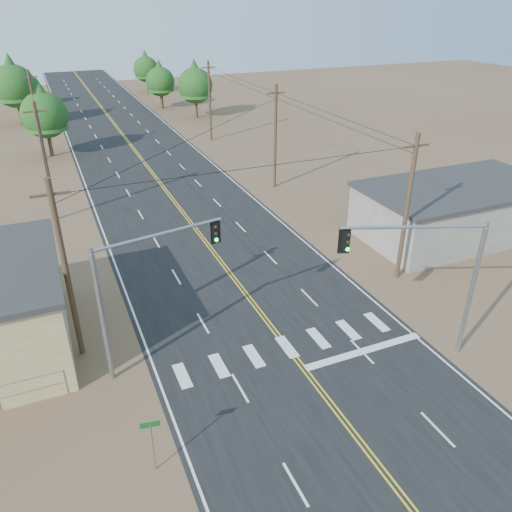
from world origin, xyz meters
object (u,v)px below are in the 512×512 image
signal_mast_left (138,281)px  signal_mast_right (435,267)px  building_right (456,211)px  street_sign (152,438)px

signal_mast_left → signal_mast_right: bearing=-29.7°
building_right → signal_mast_left: 27.31m
building_right → street_sign: 30.50m
signal_mast_left → street_sign: size_ratio=2.81×
street_sign → signal_mast_left: bearing=88.4°
signal_mast_left → street_sign: bearing=-110.4°
signal_mast_left → street_sign: (-1.18, -6.70, -3.31)m
building_right → signal_mast_left: size_ratio=2.01×
building_right → signal_mast_left: bearing=-166.4°
signal_mast_left → signal_mast_right: size_ratio=0.96×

